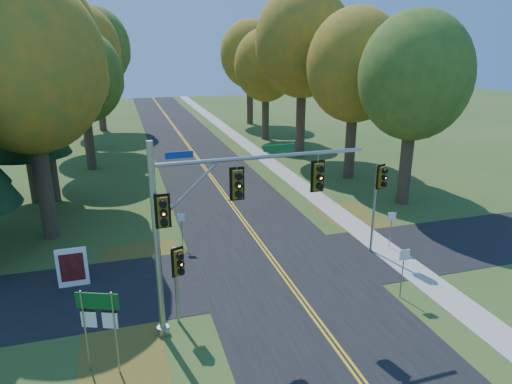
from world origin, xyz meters
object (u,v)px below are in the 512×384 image
object	(u,v)px
traffic_mast	(212,210)
route_sign_cluster	(99,316)
info_kiosk	(72,268)
east_signal_pole	(379,187)

from	to	relation	value
traffic_mast	route_sign_cluster	xyz separation A→B (m)	(-4.13, -1.55, -2.66)
info_kiosk	traffic_mast	bearing A→B (deg)	-41.88
traffic_mast	info_kiosk	size ratio (longest dim) A/B	4.48
route_sign_cluster	info_kiosk	xyz separation A→B (m)	(-1.43, 6.41, -1.24)
east_signal_pole	route_sign_cluster	bearing A→B (deg)	-176.23
traffic_mast	info_kiosk	xyz separation A→B (m)	(-5.56, 4.85, -3.90)
east_signal_pole	route_sign_cluster	size ratio (longest dim) A/B	1.58
traffic_mast	route_sign_cluster	size ratio (longest dim) A/B	2.70
east_signal_pole	info_kiosk	bearing A→B (deg)	158.16
east_signal_pole	info_kiosk	distance (m)	15.22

